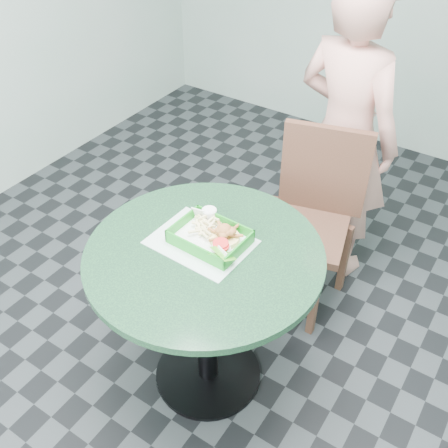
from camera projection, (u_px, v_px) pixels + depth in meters
The scene contains 10 objects.
floor at pixel (208, 374), 2.44m from camera, with size 4.00×5.00×0.02m, color #303335.
cafe_table at pixel (205, 287), 2.07m from camera, with size 0.91×0.91×0.75m.
dining_chair at pixel (312, 208), 2.55m from camera, with size 0.42×0.42×0.93m.
diner_person at pixel (346, 130), 2.56m from camera, with size 0.60×0.39×1.65m, color tan.
placemat at pixel (201, 246), 2.01m from camera, with size 0.37×0.28×0.00m, color #AEC9C1.
food_basket at pixel (210, 243), 2.00m from camera, with size 0.27×0.20×0.06m.
crab_sandwich at pixel (224, 237), 1.97m from camera, with size 0.12×0.12×0.07m.
fries_pile at pixel (204, 228), 2.04m from camera, with size 0.10×0.11×0.04m, color beige, non-canonical shape.
sauce_ramekin at pixel (208, 216), 2.07m from camera, with size 0.06×0.06×0.03m.
garnish_cup at pixel (222, 253), 1.92m from camera, with size 0.10×0.10×0.04m.
Camera 1 is at (0.86, -1.17, 2.09)m, focal length 42.00 mm.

